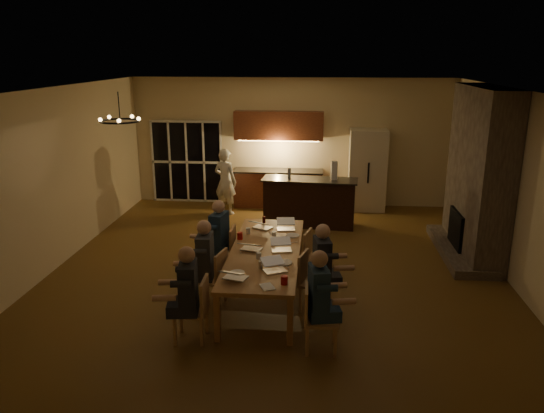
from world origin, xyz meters
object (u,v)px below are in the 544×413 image
Objects in this scene: dining_table at (265,272)px; redcup_near at (284,280)px; bar_island at (309,202)px; bar_bottle at (289,173)px; laptop_d at (281,244)px; refrigerator at (367,170)px; mug_front at (259,256)px; redcup_mid at (240,236)px; chandelier at (120,121)px; plate_far at (293,235)px; chair_right_near at (321,319)px; person_left_mid at (205,263)px; can_cola at (264,220)px; person_right_mid at (322,268)px; plate_left at (237,273)px; laptop_e at (263,222)px; chair_left_near at (190,309)px; laptop_b at (275,264)px; person_left_far at (219,239)px; laptop_f at (286,223)px; chair_right_far at (319,257)px; person_left_near at (189,296)px; mug_back at (248,231)px; standing_person at (225,182)px; can_silver at (261,265)px; chair_right_mid at (315,282)px; mug_mid at (274,235)px; laptop_a at (235,270)px; laptop_c at (251,243)px; chair_left_far at (222,252)px; person_right_near at (318,301)px.

redcup_near reaches higher than dining_table.
bar_island is 8.79× the size of bar_bottle.
refrigerator is at bearing 59.76° from laptop_d.
redcup_near reaches higher than mug_front.
redcup_mid is at bearing -118.34° from refrigerator.
chandelier is 3.39m from plate_far.
chair_right_near is 7.42× the size of redcup_mid.
bar_island is 1.53× the size of person_left_mid.
can_cola is (0.31, 0.93, 0.00)m from redcup_mid.
chair_right_near is at bearing -82.00° from bar_bottle.
person_right_mid is at bearing -1.00° from chair_right_near.
mug_front is 0.45× the size of plate_left.
laptop_e is at bearing 152.73° from person_left_mid.
laptop_b is (1.09, 0.69, 0.42)m from chair_left_near.
laptop_f is (1.12, 0.44, 0.17)m from person_left_far.
person_left_mid is 2.02m from can_cola.
mug_front is at bearing 149.05° from chair_right_far.
mug_front is at bearing -86.52° from can_cola.
chair_left_near is 1.41× the size of chandelier.
person_left_near is 1.34m from laptop_b.
bar_bottle is (0.54, 2.87, 0.40)m from mug_back.
standing_person is 4.67m from laptop_d.
bar_island is 17.57× the size of redcup_mid.
person_right_mid is 0.93m from can_silver.
chair_right_mid is 1.37m from mug_mid.
laptop_a is 1.14m from laptop_c.
chandelier is 5.25× the size of can_cola.
plate_left is at bearing -112.68° from mug_front.
standing_person is 3.73m from mug_back.
mug_mid is (0.25, -0.49, -0.06)m from laptop_e.
standing_person is 4.99× the size of laptop_a.
chair_left_near and chair_right_near have the same top height.
person_left_mid is 4.30m from bar_bottle.
laptop_c is 1.00× the size of laptop_e.
chandelier reaches higher than plate_left.
person_left_mid is 4.31× the size of laptop_c.
dining_table is 3.62× the size of chair_right_mid.
laptop_f is (2.55, 0.87, -1.89)m from chandelier.
laptop_e reaches higher than redcup_near.
redcup_mid is at bearing 116.12° from mug_front.
chair_right_far is at bearing 13.67° from chair_right_mid.
chair_left_far is 1.89m from laptop_a.
chair_left_near is at bearing 154.43° from chair_right_far.
laptop_c is 2.67× the size of can_silver.
laptop_a and laptop_e have the same top height.
laptop_e is (-1.02, 2.70, 0.17)m from person_right_near.
person_left_far is 1.63m from can_silver.
person_right_near is at bearing 167.54° from person_right_mid.
mug_front is at bearing 36.43° from chair_right_near.
person_right_mid is at bearing -163.35° from chair_right_far.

